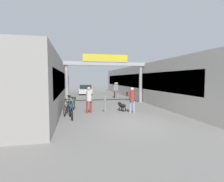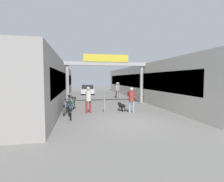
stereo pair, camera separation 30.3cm
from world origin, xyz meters
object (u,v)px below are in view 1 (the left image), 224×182
(bicycle_blue_nearest, at_px, (70,110))
(pedestrian_with_dog, at_px, (132,98))
(cafe_chair_red_farther, at_px, (128,95))
(parked_car_white, at_px, (86,90))
(bicycle_green_third, at_px, (73,104))
(cafe_chair_wood_nearer, at_px, (135,96))
(dog_on_leash, at_px, (122,105))
(pedestrian_carrying_crate, at_px, (117,89))
(pedestrian_elderly_walking, at_px, (115,89))
(pedestrian_companion, at_px, (89,98))
(bicycle_silver_second, at_px, (66,107))
(bicycle_black_farthest, at_px, (69,102))
(bollard_post_metal, at_px, (105,104))

(bicycle_blue_nearest, bearing_deg, pedestrian_with_dog, 10.26)
(cafe_chair_red_farther, xyz_separation_m, parked_car_white, (-3.78, 8.07, 0.10))
(bicycle_green_third, xyz_separation_m, cafe_chair_wood_nearer, (5.92, 3.60, 0.10))
(dog_on_leash, distance_m, parked_car_white, 13.77)
(pedestrian_carrying_crate, xyz_separation_m, pedestrian_elderly_walking, (0.08, 0.99, -0.04))
(bicycle_green_third, relative_size, cafe_chair_red_farther, 1.88)
(pedestrian_companion, height_order, cafe_chair_red_farther, pedestrian_companion)
(cafe_chair_wood_nearer, distance_m, parked_car_white, 10.09)
(pedestrian_with_dog, distance_m, bicycle_green_third, 4.14)
(cafe_chair_red_farther, bearing_deg, bicycle_silver_second, -135.06)
(dog_on_leash, xyz_separation_m, bicycle_black_farthest, (-3.60, 2.13, 0.06))
(bicycle_green_third, height_order, parked_car_white, parked_car_white)
(pedestrian_companion, relative_size, cafe_chair_wood_nearer, 1.89)
(bollard_post_metal, height_order, parked_car_white, parked_car_white)
(bicycle_green_third, xyz_separation_m, parked_car_white, (1.75, 12.78, 0.21))
(bicycle_green_third, bearing_deg, bicycle_blue_nearest, -92.87)
(pedestrian_elderly_walking, relative_size, bicycle_green_third, 1.05)
(pedestrian_elderly_walking, relative_size, bollard_post_metal, 1.62)
(pedestrian_carrying_crate, relative_size, bicycle_blue_nearest, 1.08)
(bicycle_black_farthest, bearing_deg, pedestrian_with_dog, -35.33)
(dog_on_leash, distance_m, cafe_chair_red_farther, 6.04)
(cafe_chair_wood_nearer, height_order, cafe_chair_red_farther, same)
(bicycle_blue_nearest, bearing_deg, cafe_chair_wood_nearer, 44.59)
(parked_car_white, bearing_deg, pedestrian_with_dog, -82.06)
(bicycle_green_third, bearing_deg, cafe_chair_wood_nearer, 31.28)
(pedestrian_with_dog, bearing_deg, bicycle_black_farthest, 144.67)
(pedestrian_companion, relative_size, pedestrian_carrying_crate, 0.93)
(pedestrian_companion, xyz_separation_m, bicycle_black_farthest, (-1.34, 2.42, -0.53))
(pedestrian_with_dog, distance_m, bicycle_black_farthest, 5.03)
(cafe_chair_wood_nearer, relative_size, cafe_chair_red_farther, 1.00)
(bicycle_black_farthest, relative_size, bollard_post_metal, 1.56)
(dog_on_leash, relative_size, cafe_chair_wood_nearer, 0.95)
(bicycle_silver_second, relative_size, parked_car_white, 0.41)
(pedestrian_carrying_crate, relative_size, cafe_chair_red_farther, 2.03)
(parked_car_white, bearing_deg, cafe_chair_wood_nearer, -65.56)
(pedestrian_companion, relative_size, bicycle_black_farthest, 1.00)
(pedestrian_elderly_walking, height_order, cafe_chair_red_farther, pedestrian_elderly_walking)
(pedestrian_with_dog, relative_size, parked_car_white, 0.40)
(bicycle_silver_second, bearing_deg, cafe_chair_wood_nearer, 37.21)
(pedestrian_with_dog, relative_size, bicycle_blue_nearest, 0.97)
(bicycle_green_third, xyz_separation_m, bicycle_black_farthest, (-0.32, 1.24, 0.00))
(cafe_chair_red_farther, bearing_deg, dog_on_leash, -111.84)
(bicycle_silver_second, height_order, cafe_chair_wood_nearer, bicycle_silver_second)
(dog_on_leash, bearing_deg, pedestrian_carrying_crate, 78.47)
(bicycle_silver_second, xyz_separation_m, bollard_post_metal, (2.46, 0.07, 0.11))
(bicycle_silver_second, distance_m, cafe_chair_red_farther, 8.35)
(dog_on_leash, xyz_separation_m, bollard_post_metal, (-1.21, -0.23, 0.18))
(cafe_chair_red_farther, distance_m, parked_car_white, 8.92)
(bicycle_silver_second, height_order, bicycle_black_farthest, same)
(pedestrian_elderly_walking, bearing_deg, dog_on_leash, -100.78)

